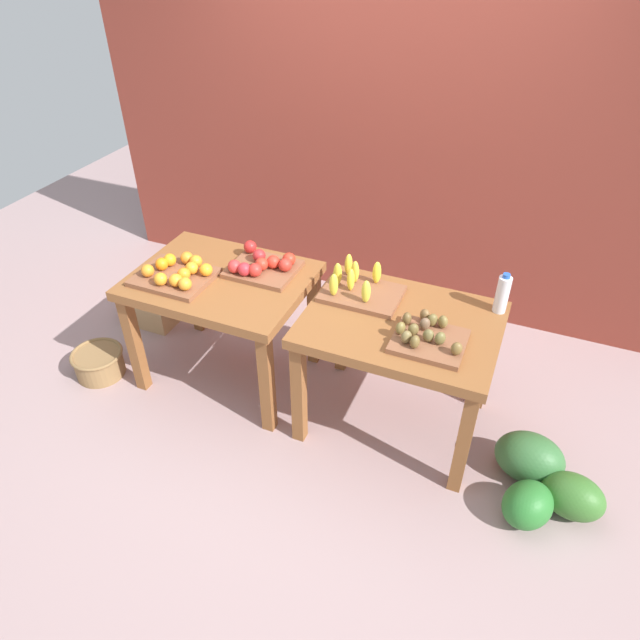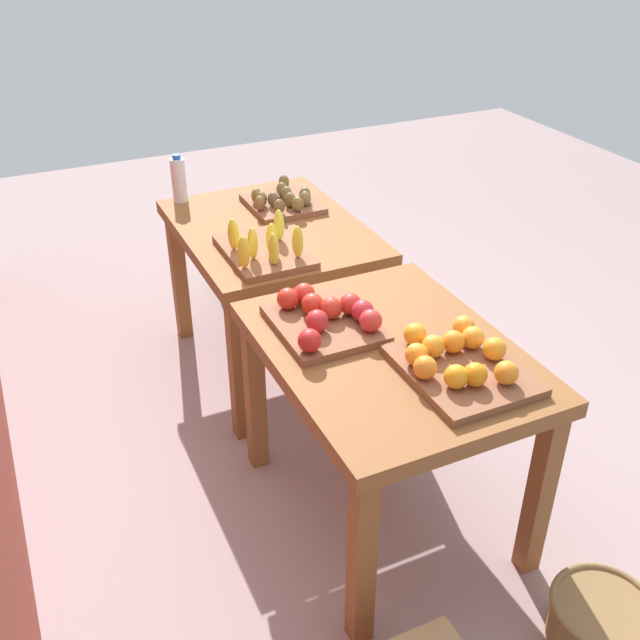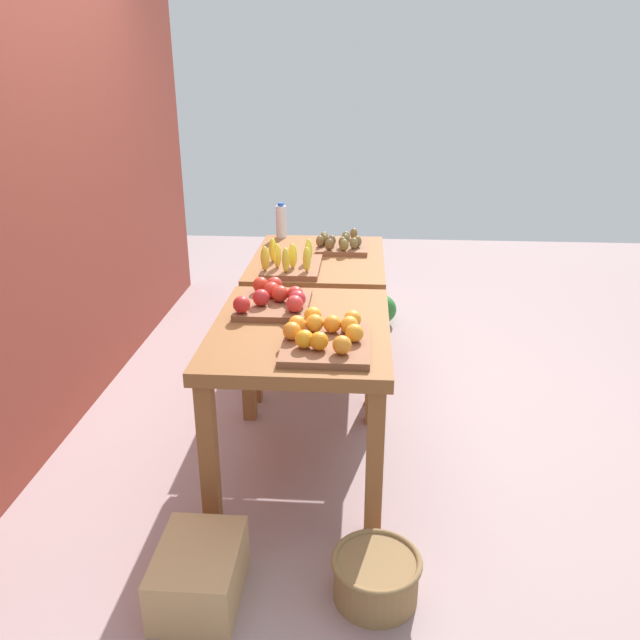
{
  "view_description": "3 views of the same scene",
  "coord_description": "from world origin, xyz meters",
  "px_view_note": "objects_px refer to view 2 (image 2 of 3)",
  "views": [
    {
      "loc": [
        1.1,
        -2.41,
        2.58
      ],
      "look_at": [
        0.07,
        0.02,
        0.61
      ],
      "focal_mm": 31.9,
      "sensor_mm": 36.0,
      "label": 1
    },
    {
      "loc": [
        -2.35,
        1.1,
        2.14
      ],
      "look_at": [
        -0.05,
        0.03,
        0.6
      ],
      "focal_mm": 41.2,
      "sensor_mm": 36.0,
      "label": 2
    },
    {
      "loc": [
        -3.19,
        -0.27,
        1.84
      ],
      "look_at": [
        -0.01,
        -0.05,
        0.57
      ],
      "focal_mm": 35.57,
      "sensor_mm": 36.0,
      "label": 3
    }
  ],
  "objects_px": {
    "display_table_left": "(389,374)",
    "water_bottle": "(179,180)",
    "kiwi_bin": "(282,201)",
    "watermelon_pile": "(255,262)",
    "display_table_right": "(271,248)",
    "wicker_basket": "(600,621)",
    "apple_bin": "(326,317)",
    "banana_crate": "(265,248)",
    "orange_bin": "(459,361)"
  },
  "relations": [
    {
      "from": "display_table_right",
      "to": "display_table_left",
      "type": "bearing_deg",
      "value": 180.0
    },
    {
      "from": "display_table_right",
      "to": "watermelon_pile",
      "type": "bearing_deg",
      "value": -14.48
    },
    {
      "from": "display_table_left",
      "to": "kiwi_bin",
      "type": "distance_m",
      "value": 1.3
    },
    {
      "from": "display_table_right",
      "to": "kiwi_bin",
      "type": "bearing_deg",
      "value": -38.33
    },
    {
      "from": "display_table_left",
      "to": "wicker_basket",
      "type": "relative_size",
      "value": 3.08
    },
    {
      "from": "display_table_right",
      "to": "wicker_basket",
      "type": "height_order",
      "value": "display_table_right"
    },
    {
      "from": "banana_crate",
      "to": "display_table_left",
      "type": "bearing_deg",
      "value": -170.39
    },
    {
      "from": "display_table_right",
      "to": "orange_bin",
      "type": "distance_m",
      "value": 1.35
    },
    {
      "from": "banana_crate",
      "to": "water_bottle",
      "type": "distance_m",
      "value": 0.78
    },
    {
      "from": "water_bottle",
      "to": "watermelon_pile",
      "type": "height_order",
      "value": "water_bottle"
    },
    {
      "from": "apple_bin",
      "to": "kiwi_bin",
      "type": "bearing_deg",
      "value": -14.49
    },
    {
      "from": "apple_bin",
      "to": "watermelon_pile",
      "type": "height_order",
      "value": "apple_bin"
    },
    {
      "from": "banana_crate",
      "to": "water_bottle",
      "type": "bearing_deg",
      "value": 11.08
    },
    {
      "from": "water_bottle",
      "to": "watermelon_pile",
      "type": "xyz_separation_m",
      "value": [
        0.42,
        -0.51,
        -0.74
      ]
    },
    {
      "from": "display_table_right",
      "to": "apple_bin",
      "type": "bearing_deg",
      "value": 170.85
    },
    {
      "from": "water_bottle",
      "to": "watermelon_pile",
      "type": "bearing_deg",
      "value": -51.12
    },
    {
      "from": "orange_bin",
      "to": "apple_bin",
      "type": "height_order",
      "value": "apple_bin"
    },
    {
      "from": "display_table_left",
      "to": "water_bottle",
      "type": "bearing_deg",
      "value": 10.32
    },
    {
      "from": "watermelon_pile",
      "to": "wicker_basket",
      "type": "relative_size",
      "value": 1.86
    },
    {
      "from": "kiwi_bin",
      "to": "watermelon_pile",
      "type": "xyz_separation_m",
      "value": [
        0.71,
        -0.09,
        -0.67
      ]
    },
    {
      "from": "banana_crate",
      "to": "display_table_right",
      "type": "bearing_deg",
      "value": -25.19
    },
    {
      "from": "display_table_left",
      "to": "banana_crate",
      "type": "relative_size",
      "value": 2.36
    },
    {
      "from": "kiwi_bin",
      "to": "watermelon_pile",
      "type": "height_order",
      "value": "kiwi_bin"
    },
    {
      "from": "water_bottle",
      "to": "watermelon_pile",
      "type": "relative_size",
      "value": 0.38
    },
    {
      "from": "watermelon_pile",
      "to": "kiwi_bin",
      "type": "bearing_deg",
      "value": 172.41
    },
    {
      "from": "kiwi_bin",
      "to": "water_bottle",
      "type": "xyz_separation_m",
      "value": [
        0.3,
        0.42,
        0.07
      ]
    },
    {
      "from": "water_bottle",
      "to": "wicker_basket",
      "type": "distance_m",
      "value": 2.59
    },
    {
      "from": "display_table_left",
      "to": "banana_crate",
      "type": "distance_m",
      "value": 0.85
    },
    {
      "from": "banana_crate",
      "to": "watermelon_pile",
      "type": "height_order",
      "value": "banana_crate"
    },
    {
      "from": "display_table_left",
      "to": "water_bottle",
      "type": "height_order",
      "value": "water_bottle"
    },
    {
      "from": "orange_bin",
      "to": "water_bottle",
      "type": "distance_m",
      "value": 1.85
    },
    {
      "from": "display_table_left",
      "to": "water_bottle",
      "type": "relative_size",
      "value": 4.41
    },
    {
      "from": "water_bottle",
      "to": "watermelon_pile",
      "type": "distance_m",
      "value": 1.0
    },
    {
      "from": "display_table_right",
      "to": "orange_bin",
      "type": "height_order",
      "value": "orange_bin"
    },
    {
      "from": "display_table_right",
      "to": "water_bottle",
      "type": "xyz_separation_m",
      "value": [
        0.46,
        0.29,
        0.22
      ]
    },
    {
      "from": "kiwi_bin",
      "to": "banana_crate",
      "type": "bearing_deg",
      "value": 149.65
    },
    {
      "from": "display_table_right",
      "to": "wicker_basket",
      "type": "bearing_deg",
      "value": -169.68
    },
    {
      "from": "orange_bin",
      "to": "apple_bin",
      "type": "xyz_separation_m",
      "value": [
        0.42,
        0.27,
        0.0
      ]
    },
    {
      "from": "display_table_left",
      "to": "apple_bin",
      "type": "distance_m",
      "value": 0.3
    },
    {
      "from": "banana_crate",
      "to": "kiwi_bin",
      "type": "relative_size",
      "value": 1.21
    },
    {
      "from": "display_table_right",
      "to": "apple_bin",
      "type": "height_order",
      "value": "apple_bin"
    },
    {
      "from": "kiwi_bin",
      "to": "watermelon_pile",
      "type": "distance_m",
      "value": 0.98
    },
    {
      "from": "orange_bin",
      "to": "water_bottle",
      "type": "xyz_separation_m",
      "value": [
        1.8,
        0.41,
        0.07
      ]
    },
    {
      "from": "display_table_right",
      "to": "wicker_basket",
      "type": "xyz_separation_m",
      "value": [
        -1.92,
        -0.35,
        -0.55
      ]
    },
    {
      "from": "banana_crate",
      "to": "apple_bin",
      "type": "bearing_deg",
      "value": 179.3
    },
    {
      "from": "display_table_left",
      "to": "kiwi_bin",
      "type": "xyz_separation_m",
      "value": [
        1.29,
        -0.13,
        0.15
      ]
    },
    {
      "from": "apple_bin",
      "to": "banana_crate",
      "type": "distance_m",
      "value": 0.62
    },
    {
      "from": "orange_bin",
      "to": "wicker_basket",
      "type": "relative_size",
      "value": 1.32
    },
    {
      "from": "watermelon_pile",
      "to": "display_table_right",
      "type": "bearing_deg",
      "value": 165.52
    },
    {
      "from": "banana_crate",
      "to": "kiwi_bin",
      "type": "xyz_separation_m",
      "value": [
        0.46,
        -0.27,
        -0.01
      ]
    }
  ]
}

